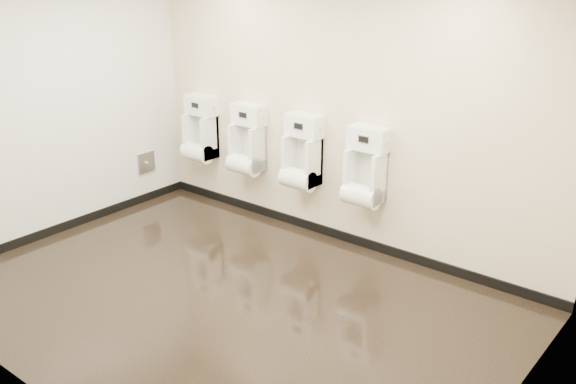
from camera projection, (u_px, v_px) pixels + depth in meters
name	position (u px, v px, depth m)	size (l,w,h in m)	color
ground	(225.00, 301.00, 5.75)	(5.00, 3.50, 0.00)	black
back_wall	(340.00, 112.00, 6.53)	(5.00, 0.02, 2.80)	beige
front_wall	(20.00, 215.00, 3.98)	(5.00, 0.02, 2.80)	beige
left_wall	(48.00, 108.00, 6.72)	(0.02, 3.50, 2.80)	beige
right_wall	(521.00, 229.00, 3.79)	(0.02, 3.50, 2.80)	beige
tile_overlay_left	(48.00, 108.00, 6.72)	(0.01, 3.50, 2.80)	white
skirting_back	(335.00, 234.00, 7.00)	(5.00, 0.02, 0.10)	black
skirting_left	(65.00, 226.00, 7.19)	(0.02, 3.50, 0.10)	black
access_panel	(146.00, 162.00, 7.90)	(0.04, 0.25, 0.25)	#9E9EA3
urinal_0	(200.00, 133.00, 7.75)	(0.42, 0.32, 0.78)	white
urinal_1	(247.00, 145.00, 7.30)	(0.42, 0.32, 0.78)	white
urinal_2	(302.00, 158.00, 6.84)	(0.42, 0.32, 0.78)	white
urinal_3	(365.00, 173.00, 6.37)	(0.42, 0.32, 0.78)	white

